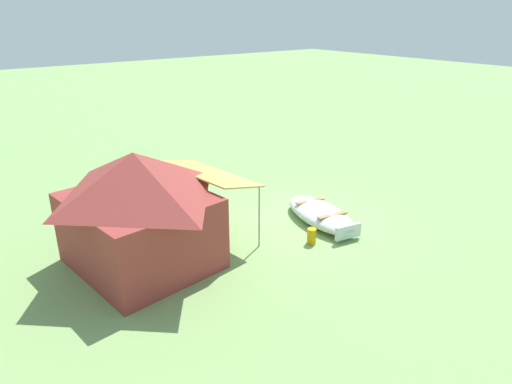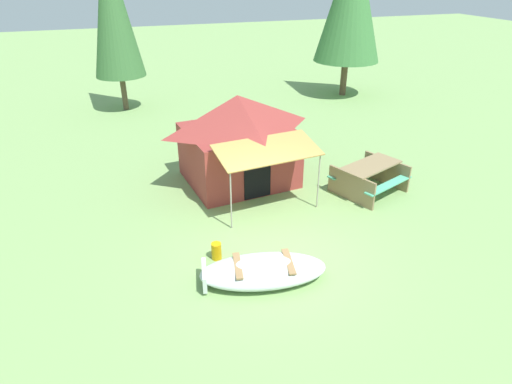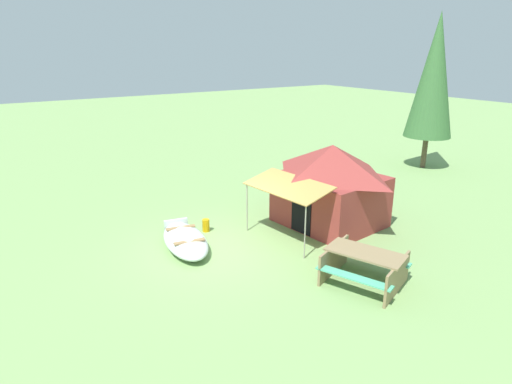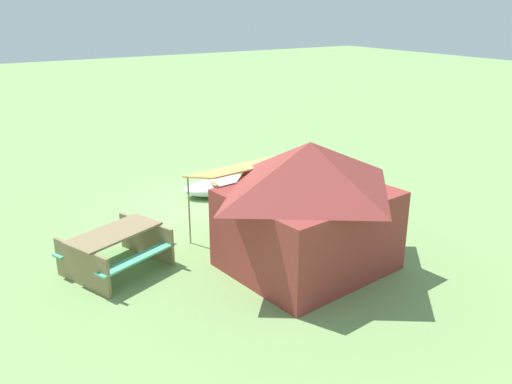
% 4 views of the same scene
% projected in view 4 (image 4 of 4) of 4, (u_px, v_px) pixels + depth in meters
% --- Properties ---
extents(ground_plane, '(80.00, 80.00, 0.00)m').
position_uv_depth(ground_plane, '(224.00, 206.00, 13.49)').
color(ground_plane, '#7BA15D').
extents(beached_rowboat, '(2.67, 1.55, 0.44)m').
position_uv_depth(beached_rowboat, '(230.00, 185.00, 14.36)').
color(beached_rowboat, silver).
rests_on(beached_rowboat, ground_plane).
extents(canvas_cabin_tent, '(3.33, 4.04, 2.50)m').
position_uv_depth(canvas_cabin_tent, '(308.00, 204.00, 10.00)').
color(canvas_cabin_tent, maroon).
rests_on(canvas_cabin_tent, ground_plane).
extents(picnic_table, '(2.17, 2.03, 0.80)m').
position_uv_depth(picnic_table, '(115.00, 247.00, 10.12)').
color(picnic_table, '#8B7450').
rests_on(picnic_table, ground_plane).
extents(cooler_box, '(0.59, 0.31, 0.35)m').
position_uv_depth(cooler_box, '(309.00, 232.00, 11.54)').
color(cooler_box, '#B22529').
rests_on(cooler_box, ground_plane).
extents(fuel_can, '(0.23, 0.23, 0.38)m').
position_uv_depth(fuel_can, '(272.00, 192.00, 13.93)').
color(fuel_can, '#CF940D').
rests_on(fuel_can, ground_plane).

